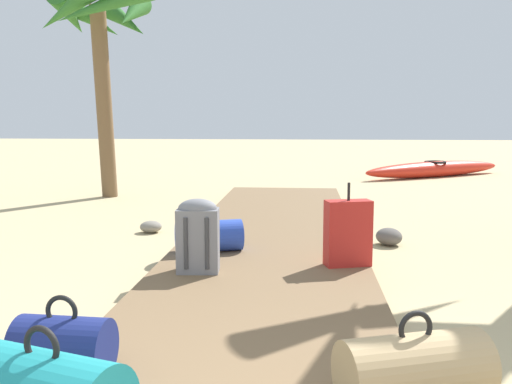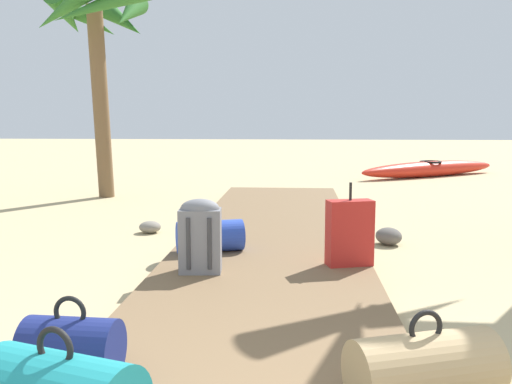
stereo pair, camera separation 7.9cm
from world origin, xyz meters
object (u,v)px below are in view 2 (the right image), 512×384
Objects in this scene: duffel_bag_navy at (71,347)px; backpack_grey at (200,234)px; duffel_bag_blue at (210,236)px; kayak at (430,169)px; palm_tree_far_left at (96,30)px; suitcase_red at (350,233)px; duffel_bag_tan at (424,368)px.

backpack_grey is at bearing 81.05° from duffel_bag_navy.
duffel_bag_blue is 8.79m from kayak.
palm_tree_far_left is at bearing -147.18° from kayak.
suitcase_red reaches higher than kayak.
suitcase_red reaches higher than backpack_grey.
suitcase_red is at bearing 55.40° from duffel_bag_navy.
palm_tree_far_left is at bearing 130.76° from suitcase_red.
duffel_bag_navy reaches higher than duffel_bag_blue.
kayak is at bearing 63.93° from duffel_bag_blue.
palm_tree_far_left is at bearing 118.01° from backpack_grey.
backpack_grey reaches higher than duffel_bag_blue.
backpack_grey is (-1.24, -0.31, 0.04)m from suitcase_red.
suitcase_red is 1.53× the size of duffel_bag_navy.
duffel_bag_tan is at bearing -4.06° from duffel_bag_navy.
suitcase_red is at bearing -17.57° from duffel_bag_blue.
kayak is (4.14, 10.54, -0.05)m from duffel_bag_navy.
suitcase_red is 6.10m from palm_tree_far_left.
palm_tree_far_left reaches higher than duffel_bag_navy.
duffel_bag_navy is 11.33m from kayak.
palm_tree_far_left reaches higher than duffel_bag_blue.
suitcase_red is at bearing 92.82° from duffel_bag_tan.
duffel_bag_navy is (-0.27, -2.64, 0.00)m from duffel_bag_blue.
duffel_bag_tan is at bearing -87.18° from suitcase_red.
duffel_bag_tan is at bearing -60.22° from palm_tree_far_left.
suitcase_red is (-0.12, 2.36, 0.12)m from duffel_bag_tan.
backpack_grey is 9.43m from kayak.
duffel_bag_tan is 1.07× the size of duffel_bag_blue.
duffel_bag_navy is at bearing -95.93° from duffel_bag_blue.
suitcase_red is 1.34m from duffel_bag_blue.
duffel_bag_blue is 0.19× the size of kayak.
duffel_bag_tan is 3.09m from duffel_bag_blue.
duffel_bag_blue reaches higher than kayak.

